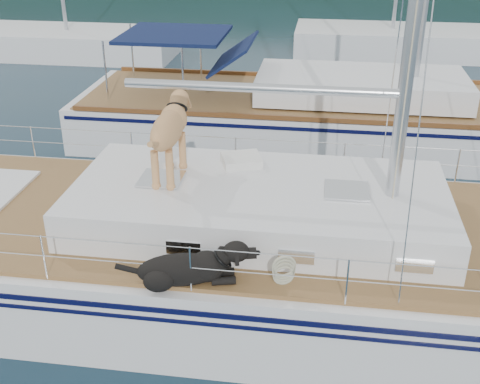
# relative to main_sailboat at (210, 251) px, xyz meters

# --- Properties ---
(ground) EXTENTS (120.00, 120.00, 0.00)m
(ground) POSITION_rel_main_sailboat_xyz_m (-0.08, 0.00, -0.69)
(ground) COLOR black
(ground) RESTS_ON ground
(main_sailboat) EXTENTS (12.00, 3.92, 14.01)m
(main_sailboat) POSITION_rel_main_sailboat_xyz_m (0.00, 0.00, 0.00)
(main_sailboat) COLOR white
(main_sailboat) RESTS_ON ground
(neighbor_sailboat) EXTENTS (11.00, 3.50, 13.30)m
(neighbor_sailboat) POSITION_rel_main_sailboat_xyz_m (1.27, 6.43, -0.06)
(neighbor_sailboat) COLOR white
(neighbor_sailboat) RESTS_ON ground
(bg_boat_west) EXTENTS (8.00, 3.00, 11.65)m
(bg_boat_west) POSITION_rel_main_sailboat_xyz_m (-8.08, 14.00, -0.24)
(bg_boat_west) COLOR white
(bg_boat_west) RESTS_ON ground
(bg_boat_center) EXTENTS (7.20, 3.00, 11.65)m
(bg_boat_center) POSITION_rel_main_sailboat_xyz_m (3.92, 16.00, -0.24)
(bg_boat_center) COLOR white
(bg_boat_center) RESTS_ON ground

